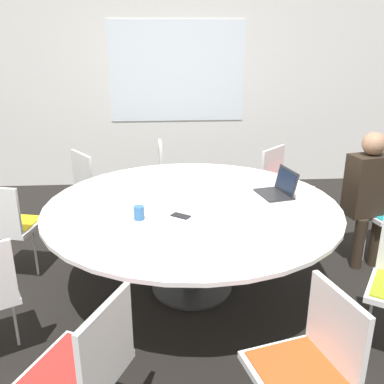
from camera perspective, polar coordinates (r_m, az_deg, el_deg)
name	(u,v)px	position (r m, az deg, el deg)	size (l,w,h in m)	color
ground_plane	(192,287)	(3.68, 0.00, -12.59)	(16.00, 16.00, 0.00)	black
wall_back	(177,87)	(5.95, -1.99, 13.86)	(8.00, 0.07, 2.70)	silver
conference_table	(192,213)	(3.37, 0.00, -2.85)	(2.29, 2.29, 0.75)	#333333
chair_0	(382,203)	(4.35, 23.95, -1.34)	(0.52, 0.51, 0.88)	white
chair_1	(282,181)	(4.67, 11.94, 1.40)	(0.61, 0.61, 0.88)	white
chair_2	(172,172)	(4.88, -2.68, 2.62)	(0.43, 0.45, 0.88)	white
chair_3	(95,183)	(4.64, -12.84, 1.19)	(0.60, 0.60, 0.88)	white
chair_4	(7,221)	(3.91, -23.49, -3.61)	(0.52, 0.51, 0.88)	white
chair_6	(85,363)	(2.24, -14.02, -21.21)	(0.57, 0.58, 0.88)	white
chair_7	(310,359)	(2.27, 15.49, -20.70)	(0.52, 0.53, 0.88)	white
person_0	(368,189)	(4.08, 22.47, 0.38)	(0.40, 0.31, 1.23)	#2D2319
laptop	(279,189)	(3.59, 11.52, 0.45)	(0.31, 0.36, 0.21)	#232326
coffee_cup	(139,213)	(3.07, -7.09, -2.78)	(0.08, 0.08, 0.10)	#33669E
cell_phone	(181,216)	(3.11, -1.50, -3.20)	(0.15, 0.14, 0.01)	black
handbag	(129,204)	(5.05, -8.44, -1.66)	(0.36, 0.16, 0.28)	#513319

